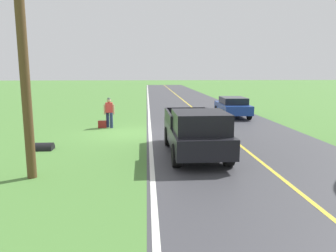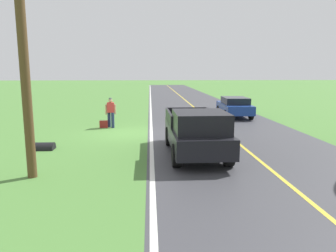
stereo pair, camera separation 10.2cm
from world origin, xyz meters
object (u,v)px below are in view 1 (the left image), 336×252
Objects in this scene: hitchhiker_walking at (109,111)px; pickup_truck_passing at (196,131)px; suitcase_carried at (102,124)px; sedan_near_oncoming at (233,106)px; utility_pole_roadside at (23,52)px.

pickup_truck_passing is at bearing 121.69° from hitchhiker_walking.
hitchhiker_walking is 0.32× the size of pickup_truck_passing.
suitcase_carried is 0.10× the size of sedan_near_oncoming.
suitcase_carried is (0.41, 0.11, -0.77)m from hitchhiker_walking.
hitchhiker_walking is 0.39× the size of sedan_near_oncoming.
suitcase_carried is at bearing 14.61° from hitchhiker_walking.
pickup_truck_passing is 0.72× the size of utility_pole_roadside.
pickup_truck_passing is 11.34m from sedan_near_oncoming.
suitcase_carried is 0.06× the size of utility_pole_roadside.
utility_pole_roadside is at bearing -10.09° from suitcase_carried.
utility_pole_roadside is at bearing 22.56° from pickup_truck_passing.
suitcase_carried is at bearing -96.34° from utility_pole_roadside.
utility_pole_roadside is (0.96, 8.68, 3.58)m from suitcase_carried.
sedan_near_oncoming is (-8.31, -3.96, -0.23)m from hitchhiker_walking.
sedan_near_oncoming is at bearing -112.12° from pickup_truck_passing.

